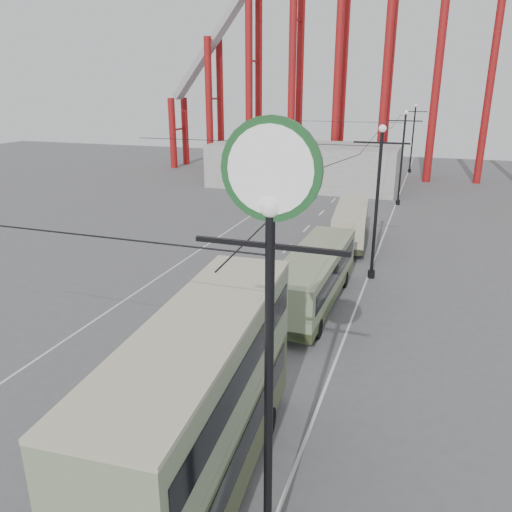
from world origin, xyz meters
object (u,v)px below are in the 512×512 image
at_px(double_decker_bus, 203,400).
at_px(lamp_post_near, 270,267).
at_px(single_decker_green, 314,276).
at_px(pedestrian, 217,312).
at_px(single_decker_cream, 351,223).

bearing_deg(double_decker_bus, lamp_post_near, -38.18).
bearing_deg(single_decker_green, pedestrian, -128.75).
relative_size(single_decker_cream, pedestrian, 4.66).
bearing_deg(pedestrian, single_decker_green, -133.25).
distance_m(lamp_post_near, single_decker_cream, 28.71).
relative_size(double_decker_bus, pedestrian, 5.30).
bearing_deg(single_decker_cream, pedestrian, -108.36).
height_order(lamp_post_near, single_decker_cream, lamp_post_near).
relative_size(lamp_post_near, double_decker_bus, 1.03).
xyz_separation_m(double_decker_bus, pedestrian, (-3.80, 9.51, -2.12)).
distance_m(lamp_post_near, double_decker_bus, 5.57).
distance_m(single_decker_green, single_decker_cream, 12.24).
height_order(double_decker_bus, single_decker_cream, double_decker_bus).
xyz_separation_m(single_decker_cream, pedestrian, (-3.75, -16.77, -0.59)).
bearing_deg(double_decker_bus, single_decker_green, 86.10).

